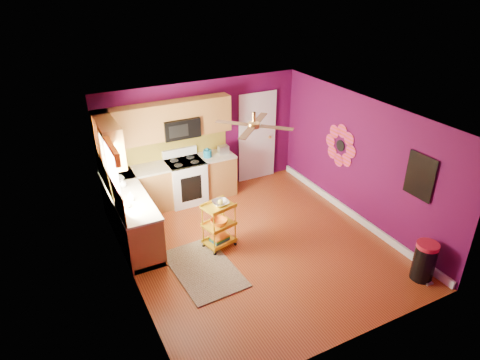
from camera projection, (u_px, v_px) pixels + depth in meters
ground at (257, 246)px, 7.86m from camera, size 5.00×5.00×0.00m
room_envelope at (260, 165)px, 7.13m from camera, size 4.54×5.04×2.52m
lower_cabinets at (155, 198)px, 8.56m from camera, size 2.81×2.31×0.94m
electric_range at (186, 181)px, 9.14m from camera, size 0.76×0.66×1.13m
upper_cabinetry at (148, 128)px, 8.26m from camera, size 2.80×2.30×1.26m
left_window at (110, 162)px, 7.00m from camera, size 0.08×1.35×1.08m
panel_door at (257, 138)px, 9.90m from camera, size 0.95×0.11×2.15m
right_wall_art at (374, 158)px, 7.84m from camera, size 0.04×2.74×1.04m
ceiling_fan at (254, 125)px, 6.98m from camera, size 1.01×1.01×0.26m
shag_rug at (204, 269)px, 7.26m from camera, size 1.05×1.63×0.02m
rolling_cart at (219, 223)px, 7.63m from camera, size 0.61×0.51×0.97m
trash_can at (424, 261)px, 6.91m from camera, size 0.39×0.41×0.68m
teal_kettle at (207, 153)px, 9.10m from camera, size 0.18×0.18×0.21m
toaster at (223, 150)px, 9.25m from camera, size 0.22×0.15×0.18m
soap_bottle_a at (131, 197)px, 7.42m from camera, size 0.08×0.08×0.17m
soap_bottle_b at (123, 183)px, 7.88m from camera, size 0.13×0.13×0.17m
counter_dish at (117, 179)px, 8.13m from camera, size 0.25×0.25×0.06m
counter_cup at (128, 205)px, 7.24m from camera, size 0.11×0.11×0.09m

